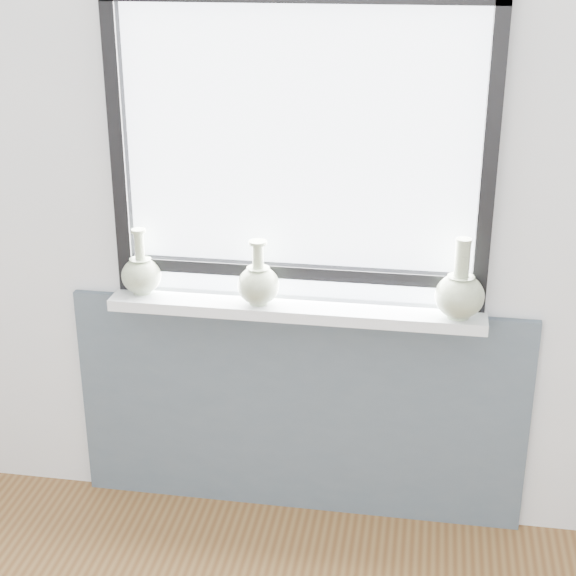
% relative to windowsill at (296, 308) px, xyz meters
% --- Properties ---
extents(back_wall, '(3.60, 0.02, 2.60)m').
position_rel_windowsill_xyz_m(back_wall, '(0.00, 0.10, 0.42)').
color(back_wall, silver).
rests_on(back_wall, ground).
extents(apron_panel, '(1.70, 0.03, 0.86)m').
position_rel_windowsill_xyz_m(apron_panel, '(0.00, 0.07, -0.45)').
color(apron_panel, '#495561').
rests_on(apron_panel, ground).
extents(windowsill, '(1.32, 0.18, 0.04)m').
position_rel_windowsill_xyz_m(windowsill, '(0.00, 0.00, 0.00)').
color(windowsill, silver).
rests_on(windowsill, apron_panel).
extents(window, '(1.30, 0.06, 1.05)m').
position_rel_windowsill_xyz_m(window, '(0.00, 0.06, 0.56)').
color(window, black).
rests_on(window, windowsill).
extents(vase_a, '(0.14, 0.14, 0.24)m').
position_rel_windowsill_xyz_m(vase_a, '(-0.56, 0.00, 0.09)').
color(vase_a, '#9CAB88').
rests_on(vase_a, windowsill).
extents(vase_b, '(0.15, 0.15, 0.23)m').
position_rel_windowsill_xyz_m(vase_b, '(-0.13, -0.02, 0.10)').
color(vase_b, '#9CAB88').
rests_on(vase_b, windowsill).
extents(vase_c, '(0.17, 0.17, 0.28)m').
position_rel_windowsill_xyz_m(vase_c, '(0.56, -0.03, 0.11)').
color(vase_c, '#9CAB88').
rests_on(vase_c, windowsill).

